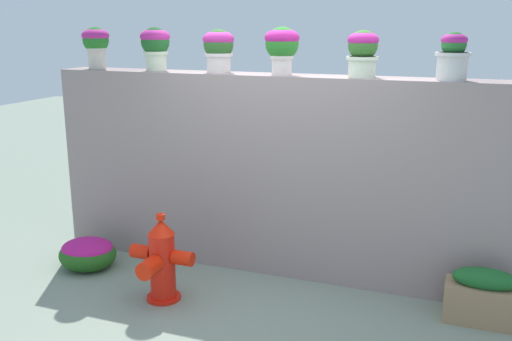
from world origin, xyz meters
TOP-DOWN VIEW (x-y plane):
  - ground_plane at (0.00, 0.00)m, footprint 24.00×24.00m
  - stone_wall at (0.00, 0.90)m, footprint 4.93×0.41m
  - potted_plant_0 at (-2.16, 0.92)m, footprint 0.29×0.29m
  - potted_plant_1 at (-1.43, 0.91)m, footprint 0.30×0.30m
  - potted_plant_2 at (-0.73, 0.92)m, footprint 0.31×0.31m
  - potted_plant_3 at (-0.06, 0.87)m, footprint 0.33×0.33m
  - potted_plant_4 at (0.69, 0.90)m, footprint 0.29×0.29m
  - potted_plant_5 at (1.46, 0.86)m, footprint 0.30×0.30m
  - fire_hydrant at (-0.84, -0.15)m, footprint 0.61×0.48m
  - flower_bush_left at (-1.91, 0.20)m, footprint 0.60×0.54m
  - planter_box at (1.88, 0.45)m, footprint 0.62×0.29m

SIDE VIEW (x-z plane):
  - ground_plane at x=0.00m, z-range 0.00..0.00m
  - flower_bush_left at x=-1.91m, z-range 0.01..0.33m
  - planter_box at x=1.88m, z-range -0.01..0.47m
  - fire_hydrant at x=-0.84m, z-range -0.03..0.78m
  - stone_wall at x=0.00m, z-range 0.00..1.98m
  - potted_plant_5 at x=1.46m, z-range 1.99..2.39m
  - potted_plant_4 at x=0.69m, z-range 2.01..2.42m
  - potted_plant_2 at x=-0.73m, z-range 2.01..2.43m
  - potted_plant_1 at x=-1.43m, z-range 2.03..2.46m
  - potted_plant_0 at x=-2.16m, z-range 2.03..2.47m
  - potted_plant_3 at x=-0.06m, z-range 2.03..2.48m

